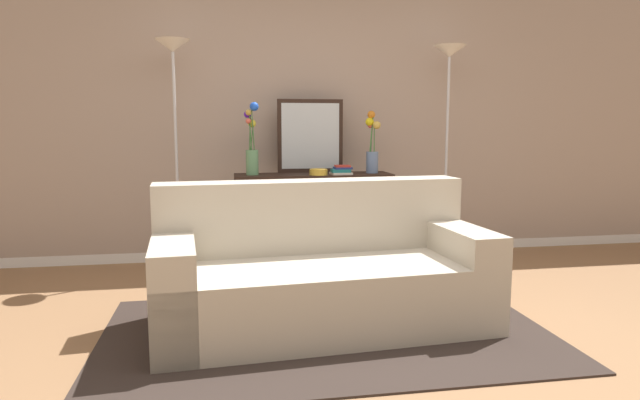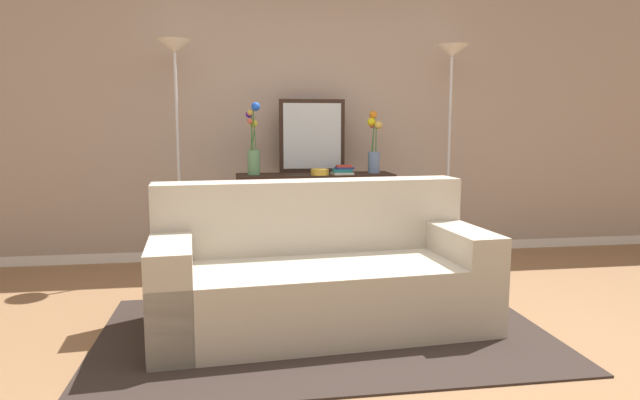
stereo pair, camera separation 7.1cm
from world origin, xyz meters
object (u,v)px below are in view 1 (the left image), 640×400
Objects in this scene: wall_mirror at (310,136)px; book_row_under_console at (269,261)px; floor_lamp_left at (174,91)px; book_stack at (341,170)px; floor_lamp_right at (448,93)px; console_table at (313,202)px; fruit_bowl at (318,172)px; couch at (321,275)px; vase_tall_flowers at (252,147)px; vase_short_flowers at (372,147)px.

wall_mirror reaches higher than book_row_under_console.
wall_mirror is at bearing 8.95° from floor_lamp_left.
floor_lamp_right is at bearing 4.62° from book_stack.
wall_mirror is (0.00, 0.16, 0.57)m from console_table.
book_row_under_console is (-0.42, 0.12, -0.78)m from fruit_bowl.
wall_mirror reaches higher than fruit_bowl.
floor_lamp_right is at bearing 4.99° from fruit_bowl.
couch is 1.07× the size of floor_lamp_left.
fruit_bowl is (-1.18, -0.10, -0.67)m from floor_lamp_right.
floor_lamp_right reaches higher than console_table.
vase_tall_flowers is (-0.53, -0.01, 0.49)m from console_table.
vase_tall_flowers is 3.97× the size of fruit_bowl.
fruit_bowl is 0.47× the size of book_row_under_console.
floor_lamp_left is at bearing -179.01° from console_table.
console_table is 0.72m from vase_tall_flowers.
wall_mirror is 0.45m from book_stack.
couch is 3.18× the size of wall_mirror.
book_stack is (1.38, -0.08, -0.66)m from floor_lamp_left.
console_table is 7.47× the size of book_stack.
couch is 1.49m from book_row_under_console.
vase_short_flowers is at bearing 0.42° from console_table.
floor_lamp_right reaches higher than wall_mirror.
console_table is at bearing 156.57° from book_stack.
wall_mirror is at bearing 94.81° from fruit_bowl.
vase_short_flowers is at bearing 63.91° from couch.
vase_tall_flowers is at bearing 168.25° from fruit_bowl.
book_row_under_console is at bearing 171.01° from book_stack.
book_stack is at bearing -8.99° from book_row_under_console.
fruit_bowl is at bearing -11.75° from vase_tall_flowers.
floor_lamp_right is 1.79m from vase_tall_flowers.
floor_lamp_left is at bearing -180.00° from floor_lamp_right.
wall_mirror is (0.19, 1.62, 0.82)m from couch.
book_stack is at bearing -23.43° from console_table.
floor_lamp_left is 1.63m from book_row_under_console.
vase_short_flowers reaches higher than book_row_under_console.
floor_lamp_right is at bearing -0.71° from book_row_under_console.
book_row_under_console is (-0.40, -0.16, -1.08)m from wall_mirror.
console_table is 2.49× the size of vase_short_flowers.
vase_tall_flowers is 1.05m from vase_short_flowers.
fruit_bowl is at bearing -165.82° from vase_short_flowers.
fruit_bowl is 0.90m from book_row_under_console.
floor_lamp_right reaches higher than vase_short_flowers.
floor_lamp_left reaches higher than book_row_under_console.
book_row_under_console is at bearing -179.76° from vase_short_flowers.
vase_short_flowers is at bearing -16.64° from wall_mirror.
floor_lamp_left is (-0.96, 1.43, 1.19)m from couch.
vase_short_flowers is at bearing 0.24° from book_row_under_console.
console_table is at bearing -90.23° from wall_mirror.
fruit_bowl is 0.21m from book_stack.
console_table is at bearing -0.00° from book_row_under_console.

